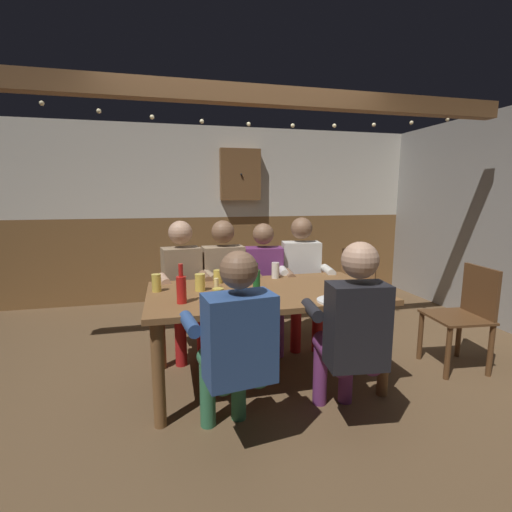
{
  "coord_description": "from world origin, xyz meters",
  "views": [
    {
      "loc": [
        -0.71,
        -2.48,
        1.47
      ],
      "look_at": [
        0.0,
        0.45,
        0.97
      ],
      "focal_mm": 25.72,
      "sensor_mm": 36.0,
      "label": 1
    }
  ],
  "objects": [
    {
      "name": "ceiling_beam",
      "position": [
        0.0,
        0.77,
        2.32
      ],
      "size": [
        5.12,
        0.14,
        0.16
      ],
      "primitive_type": "cube",
      "color": "brown"
    },
    {
      "name": "chair_empty_near_right",
      "position": [
        1.73,
        0.01,
        0.48
      ],
      "size": [
        0.48,
        0.48,
        0.88
      ],
      "rotation": [
        0.0,
        0.0,
        1.48
      ],
      "color": "brown",
      "rests_on": "ground_plane"
    },
    {
      "name": "ground_plane",
      "position": [
        0.0,
        0.0,
        0.0
      ],
      "size": [
        6.82,
        6.82,
        0.0
      ],
      "primitive_type": "plane",
      "color": "brown"
    },
    {
      "name": "pint_glass_4",
      "position": [
        0.2,
        0.55,
        0.82
      ],
      "size": [
        0.07,
        0.07,
        0.14
      ],
      "primitive_type": "cylinder",
      "color": "white",
      "rests_on": "dining_table"
    },
    {
      "name": "person_3",
      "position": [
        0.58,
        0.89,
        0.69
      ],
      "size": [
        0.56,
        0.57,
        1.25
      ],
      "rotation": [
        0.0,
        0.0,
        2.97
      ],
      "color": "silver",
      "rests_on": "ground_plane"
    },
    {
      "name": "plate_0",
      "position": [
        0.39,
        -0.24,
        0.76
      ],
      "size": [
        0.24,
        0.24,
        0.01
      ],
      "primitive_type": "cylinder",
      "color": "white",
      "rests_on": "dining_table"
    },
    {
      "name": "string_lights",
      "position": [
        -0.0,
        0.72,
        2.12
      ],
      "size": [
        4.01,
        0.04,
        0.16
      ],
      "color": "#F9EAB2"
    },
    {
      "name": "pint_glass_1",
      "position": [
        -0.4,
        -0.12,
        0.8
      ],
      "size": [
        0.08,
        0.08,
        0.11
      ],
      "primitive_type": "cylinder",
      "color": "#E5C64C",
      "rests_on": "dining_table"
    },
    {
      "name": "wall_dart_cabinet",
      "position": [
        0.3,
        2.61,
        1.75
      ],
      "size": [
        0.56,
        0.15,
        0.7
      ],
      "color": "brown"
    },
    {
      "name": "person_2",
      "position": [
        0.19,
        0.88,
        0.66
      ],
      "size": [
        0.55,
        0.57,
        1.2
      ],
      "rotation": [
        0.0,
        0.0,
        2.99
      ],
      "color": "#6B2D66",
      "rests_on": "ground_plane"
    },
    {
      "name": "pint_glass_0",
      "position": [
        -0.32,
        0.48,
        0.8
      ],
      "size": [
        0.07,
        0.07,
        0.11
      ],
      "primitive_type": "cylinder",
      "color": "#E5C64C",
      "rests_on": "dining_table"
    },
    {
      "name": "pint_glass_3",
      "position": [
        -0.81,
        0.33,
        0.82
      ],
      "size": [
        0.07,
        0.07,
        0.13
      ],
      "primitive_type": "cylinder",
      "color": "#E5C64C",
      "rests_on": "dining_table"
    },
    {
      "name": "back_wall_wainscot",
      "position": [
        0.0,
        2.74,
        0.58
      ],
      "size": [
        5.68,
        0.12,
        1.16
      ],
      "primitive_type": "cube",
      "color": "brown",
      "rests_on": "ground_plane"
    },
    {
      "name": "person_1",
      "position": [
        -0.19,
        0.88,
        0.68
      ],
      "size": [
        0.55,
        0.55,
        1.24
      ],
      "rotation": [
        0.0,
        0.0,
        3.22
      ],
      "color": "#997F60",
      "rests_on": "ground_plane"
    },
    {
      "name": "person_4",
      "position": [
        -0.36,
        -0.55,
        0.66
      ],
      "size": [
        0.55,
        0.56,
        1.19
      ],
      "rotation": [
        0.0,
        0.0,
        0.14
      ],
      "color": "#2D4C84",
      "rests_on": "ground_plane"
    },
    {
      "name": "dining_table",
      "position": [
        0.0,
        0.17,
        0.65
      ],
      "size": [
        1.76,
        0.98,
        0.75
      ],
      "color": "brown",
      "rests_on": "ground_plane"
    },
    {
      "name": "back_wall_upper",
      "position": [
        0.0,
        2.74,
        1.78
      ],
      "size": [
        5.68,
        0.12,
        1.24
      ],
      "primitive_type": "cube",
      "color": "silver"
    },
    {
      "name": "person_0",
      "position": [
        -0.58,
        0.89,
        0.68
      ],
      "size": [
        0.53,
        0.57,
        1.24
      ],
      "rotation": [
        0.0,
        0.0,
        3.3
      ],
      "color": "#997F60",
      "rests_on": "ground_plane"
    },
    {
      "name": "table_candle",
      "position": [
        -0.35,
        0.32,
        0.79
      ],
      "size": [
        0.04,
        0.04,
        0.08
      ],
      "primitive_type": "cylinder",
      "color": "#F9E08C",
      "rests_on": "dining_table"
    },
    {
      "name": "chair_empty_near_left",
      "position": [
        1.21,
        1.01,
        0.48
      ],
      "size": [
        0.61,
        0.61,
        0.88
      ],
      "rotation": [
        0.0,
        0.0,
        -4.11
      ],
      "color": "brown",
      "rests_on": "ground_plane"
    },
    {
      "name": "pint_glass_2",
      "position": [
        -0.48,
        0.27,
        0.81
      ],
      "size": [
        0.08,
        0.08,
        0.13
      ],
      "primitive_type": "cylinder",
      "color": "#E5C64C",
      "rests_on": "dining_table"
    },
    {
      "name": "bottle_0",
      "position": [
        -0.63,
        -0.03,
        0.85
      ],
      "size": [
        0.07,
        0.07,
        0.27
      ],
      "color": "red",
      "rests_on": "dining_table"
    },
    {
      "name": "person_5",
      "position": [
        0.36,
        -0.54,
        0.66
      ],
      "size": [
        0.51,
        0.56,
        1.21
      ],
      "rotation": [
        0.0,
        0.0,
        -0.11
      ],
      "color": "black",
      "rests_on": "ground_plane"
    },
    {
      "name": "bottle_1",
      "position": [
        -0.08,
        0.08,
        0.84
      ],
      "size": [
        0.06,
        0.06,
        0.23
      ],
      "color": "#195923",
      "rests_on": "dining_table"
    }
  ]
}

